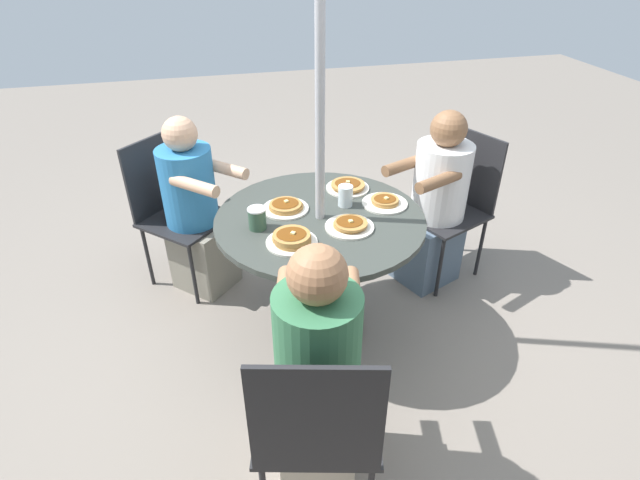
{
  "coord_description": "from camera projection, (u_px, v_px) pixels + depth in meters",
  "views": [
    {
      "loc": [
        0.53,
        2.16,
        2.05
      ],
      "look_at": [
        0.0,
        0.0,
        0.62
      ],
      "focal_mm": 28.0,
      "sensor_mm": 36.0,
      "label": 1
    }
  ],
  "objects": [
    {
      "name": "ground_plane",
      "position": [
        320.0,
        328.0,
        2.97
      ],
      "size": [
        12.0,
        12.0,
        0.0
      ],
      "primitive_type": "plane",
      "color": "gray"
    },
    {
      "name": "patio_table",
      "position": [
        320.0,
        237.0,
        2.63
      ],
      "size": [
        1.09,
        1.09,
        0.76
      ],
      "color": "#383D38",
      "rests_on": "ground"
    },
    {
      "name": "umbrella_pole",
      "position": [
        320.0,
        143.0,
        2.34
      ],
      "size": [
        0.05,
        0.05,
        2.33
      ],
      "primitive_type": "cylinder",
      "color": "#ADADB2",
      "rests_on": "ground"
    },
    {
      "name": "patio_chair_north",
      "position": [
        455.0,
        198.0,
        3.22
      ],
      "size": [
        0.6,
        0.6,
        0.95
      ],
      "rotation": [
        0.0,
        0.0,
        -1.18
      ],
      "color": "#232326",
      "rests_on": "ground"
    },
    {
      "name": "diner_north",
      "position": [
        435.0,
        208.0,
        3.13
      ],
      "size": [
        0.57,
        0.49,
        1.14
      ],
      "rotation": [
        0.0,
        0.0,
        -1.18
      ],
      "color": "slate",
      "rests_on": "ground"
    },
    {
      "name": "patio_chair_east",
      "position": [
        173.0,
        204.0,
        3.14
      ],
      "size": [
        0.65,
        0.65,
        0.95
      ],
      "rotation": [
        0.0,
        0.0,
        0.8
      ],
      "color": "#232326",
      "rests_on": "ground"
    },
    {
      "name": "diner_east",
      "position": [
        195.0,
        214.0,
        3.07
      ],
      "size": [
        0.56,
        0.56,
        1.13
      ],
      "rotation": [
        0.0,
        0.0,
        0.8
      ],
      "color": "gray",
      "rests_on": "ground"
    },
    {
      "name": "patio_chair_south",
      "position": [
        317.0,
        423.0,
        1.77
      ],
      "size": [
        0.56,
        0.56,
        0.95
      ],
      "rotation": [
        0.0,
        0.0,
        -3.39
      ],
      "color": "#232326",
      "rests_on": "ground"
    },
    {
      "name": "diner_south",
      "position": [
        318.0,
        381.0,
        1.92
      ],
      "size": [
        0.41,
        0.51,
        1.18
      ],
      "rotation": [
        0.0,
        0.0,
        -3.39
      ],
      "color": "beige",
      "rests_on": "ground"
    },
    {
      "name": "pancake_plate_a",
      "position": [
        350.0,
        225.0,
        2.46
      ],
      "size": [
        0.24,
        0.24,
        0.05
      ],
      "color": "silver",
      "rests_on": "patio_table"
    },
    {
      "name": "pancake_plate_b",
      "position": [
        286.0,
        207.0,
        2.62
      ],
      "size": [
        0.24,
        0.24,
        0.05
      ],
      "color": "silver",
      "rests_on": "patio_table"
    },
    {
      "name": "pancake_plate_c",
      "position": [
        348.0,
        186.0,
        2.82
      ],
      "size": [
        0.24,
        0.24,
        0.05
      ],
      "color": "silver",
      "rests_on": "patio_table"
    },
    {
      "name": "pancake_plate_d",
      "position": [
        385.0,
        202.0,
        2.67
      ],
      "size": [
        0.24,
        0.24,
        0.04
      ],
      "color": "silver",
      "rests_on": "patio_table"
    },
    {
      "name": "pancake_plate_e",
      "position": [
        292.0,
        239.0,
        2.34
      ],
      "size": [
        0.24,
        0.24,
        0.06
      ],
      "color": "silver",
      "rests_on": "patio_table"
    },
    {
      "name": "syrup_bottle",
      "position": [
        320.0,
        262.0,
        2.12
      ],
      "size": [
        0.09,
        0.07,
        0.15
      ],
      "color": "#602D0F",
      "rests_on": "patio_table"
    },
    {
      "name": "coffee_cup",
      "position": [
        257.0,
        218.0,
        2.44
      ],
      "size": [
        0.09,
        0.09,
        0.11
      ],
      "color": "#33513D",
      "rests_on": "patio_table"
    },
    {
      "name": "drinking_glass_a",
      "position": [
        345.0,
        196.0,
        2.64
      ],
      "size": [
        0.08,
        0.08,
        0.11
      ],
      "primitive_type": "cylinder",
      "color": "silver",
      "rests_on": "patio_table"
    }
  ]
}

